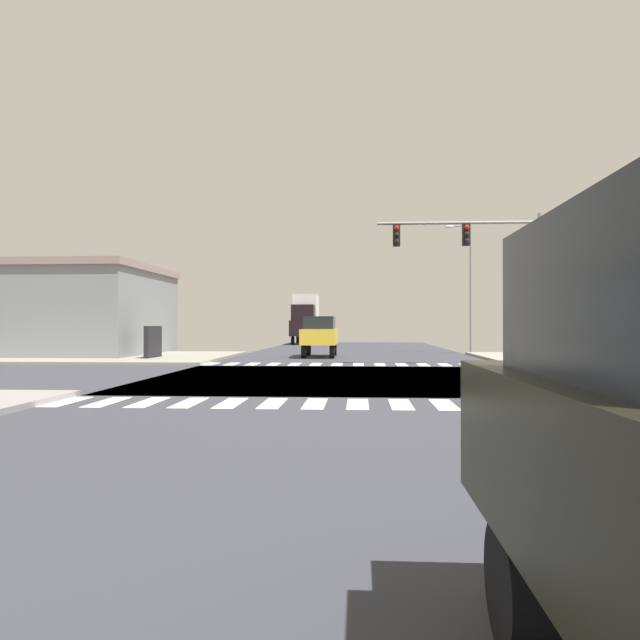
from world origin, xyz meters
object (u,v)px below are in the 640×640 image
(box_truck_crossing_1, at_px, (305,318))
(suv_queued_1, at_px, (320,333))
(street_lamp, at_px, (467,277))
(bank_building, at_px, (42,311))
(traffic_signal_mast, at_px, (477,253))

(box_truck_crossing_1, distance_m, suv_queued_1, 25.01)
(street_lamp, xyz_separation_m, suv_queued_1, (-9.41, -5.55, -3.66))
(bank_building, relative_size, box_truck_crossing_1, 2.12)
(bank_building, xyz_separation_m, suv_queued_1, (16.83, -0.44, -1.31))
(traffic_signal_mast, xyz_separation_m, box_truck_crossing_1, (-10.67, 31.93, -2.59))
(bank_building, distance_m, suv_queued_1, 16.89)
(bank_building, height_order, box_truck_crossing_1, bank_building)
(traffic_signal_mast, height_order, box_truck_crossing_1, traffic_signal_mast)
(traffic_signal_mast, height_order, bank_building, traffic_signal_mast)
(street_lamp, height_order, box_truck_crossing_1, street_lamp)
(bank_building, bearing_deg, suv_queued_1, -1.50)
(traffic_signal_mast, distance_m, suv_queued_1, 11.13)
(traffic_signal_mast, xyz_separation_m, bank_building, (-24.50, 7.57, -2.46))
(traffic_signal_mast, bearing_deg, street_lamp, 82.20)
(traffic_signal_mast, xyz_separation_m, suv_queued_1, (-7.67, 7.13, -3.76))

